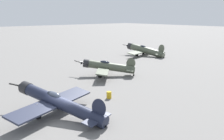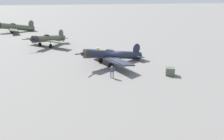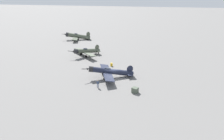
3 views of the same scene
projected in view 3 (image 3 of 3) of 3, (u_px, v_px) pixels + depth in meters
ground_plane at (112, 77)px, 48.74m from camera, size 400.00×400.00×0.00m
airplane_foreground at (110, 71)px, 48.11m from camera, size 11.38×10.43×3.13m
airplane_mid_apron at (86, 51)px, 63.40m from camera, size 8.94×8.88×3.04m
airplane_far_line at (77, 36)px, 83.71m from camera, size 10.88×11.37×3.40m
ground_crew_mechanic at (98, 83)px, 43.34m from camera, size 0.59×0.40×1.66m
equipment_crate at (135, 90)px, 41.42m from camera, size 1.45×1.40×1.06m
fuel_drum at (111, 65)px, 55.49m from camera, size 0.64×0.64×0.84m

